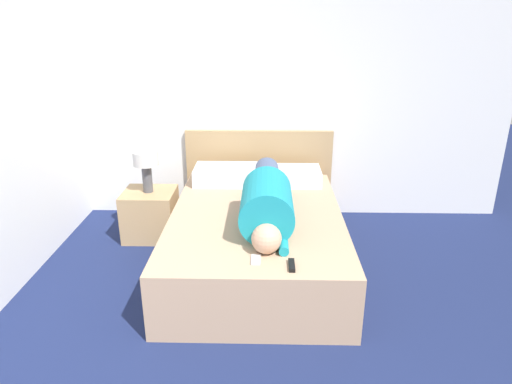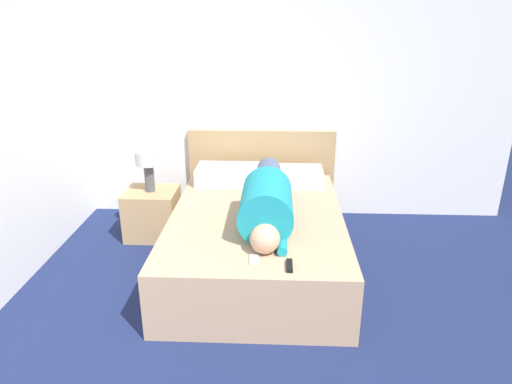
% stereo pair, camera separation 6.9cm
% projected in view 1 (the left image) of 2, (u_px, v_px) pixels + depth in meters
% --- Properties ---
extents(wall_back, '(5.03, 0.06, 2.60)m').
position_uv_depth(wall_back, '(264.00, 93.00, 4.63)').
color(wall_back, white).
rests_on(wall_back, ground_plane).
extents(bed, '(1.42, 2.05, 0.49)m').
position_uv_depth(bed, '(256.00, 240.00, 3.88)').
color(bed, tan).
rests_on(bed, ground_plane).
extents(headboard, '(1.54, 0.04, 0.93)m').
position_uv_depth(headboard, '(259.00, 173.00, 4.87)').
color(headboard, tan).
rests_on(headboard, ground_plane).
extents(nightstand, '(0.49, 0.45, 0.47)m').
position_uv_depth(nightstand, '(150.00, 214.00, 4.42)').
color(nightstand, tan).
rests_on(nightstand, ground_plane).
extents(table_lamp, '(0.23, 0.23, 0.40)m').
position_uv_depth(table_lamp, '(146.00, 163.00, 4.23)').
color(table_lamp, '#4C4C51').
rests_on(table_lamp, nightstand).
extents(person_lying, '(0.40, 1.62, 0.40)m').
position_uv_depth(person_lying, '(267.00, 199.00, 3.63)').
color(person_lying, tan).
rests_on(person_lying, bed).
extents(pillow_near_headboard, '(0.61, 0.39, 0.16)m').
position_uv_depth(pillow_near_headboard, '(226.00, 175.00, 4.48)').
color(pillow_near_headboard, white).
rests_on(pillow_near_headboard, bed).
extents(pillow_second, '(0.58, 0.39, 0.14)m').
position_uv_depth(pillow_second, '(290.00, 176.00, 4.47)').
color(pillow_second, white).
rests_on(pillow_second, bed).
extents(tv_remote, '(0.04, 0.15, 0.02)m').
position_uv_depth(tv_remote, '(292.00, 265.00, 2.97)').
color(tv_remote, black).
rests_on(tv_remote, bed).
extents(cell_phone, '(0.06, 0.13, 0.01)m').
position_uv_depth(cell_phone, '(256.00, 260.00, 3.05)').
color(cell_phone, '#B2B7BC').
rests_on(cell_phone, bed).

